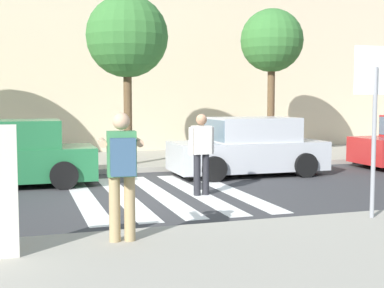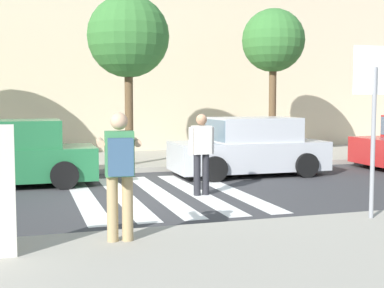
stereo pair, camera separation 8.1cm
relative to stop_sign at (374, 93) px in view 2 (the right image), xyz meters
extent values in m
plane|color=#38383A|center=(-2.53, 3.64, -2.13)|extent=(120.00, 120.00, 0.00)
cube|color=#9E998C|center=(-2.53, 9.64, -2.06)|extent=(60.00, 4.80, 0.14)
cube|color=beige|center=(-2.53, 14.04, 1.24)|extent=(56.00, 4.00, 6.74)
cube|color=silver|center=(-4.13, 3.84, -2.13)|extent=(0.44, 5.20, 0.01)
cube|color=silver|center=(-3.33, 3.84, -2.13)|extent=(0.44, 5.20, 0.01)
cube|color=silver|center=(-2.53, 3.84, -2.13)|extent=(0.44, 5.20, 0.01)
cube|color=silver|center=(-1.73, 3.84, -2.13)|extent=(0.44, 5.20, 0.01)
cube|color=silver|center=(-0.93, 3.84, -2.13)|extent=(0.44, 5.20, 0.01)
cylinder|color=gray|center=(0.00, -0.01, -0.79)|extent=(0.07, 0.07, 2.40)
cube|color=white|center=(0.00, 0.00, 0.36)|extent=(0.76, 0.03, 0.76)
cube|color=red|center=(0.00, 0.02, 0.36)|extent=(0.66, 0.02, 0.66)
cylinder|color=tan|center=(-4.18, -0.19, -1.55)|extent=(0.15, 0.15, 0.88)
cylinder|color=tan|center=(-3.98, -0.21, -1.55)|extent=(0.15, 0.15, 0.88)
cube|color=#3D844C|center=(-4.08, -0.20, -0.81)|extent=(0.40, 0.28, 0.60)
sphere|color=tan|center=(-4.08, -0.20, -0.38)|extent=(0.23, 0.23, 0.23)
cylinder|color=tan|center=(-4.30, 0.05, -0.68)|extent=(0.16, 0.59, 0.10)
cylinder|color=tan|center=(-3.82, 0.00, -0.68)|extent=(0.16, 0.59, 0.10)
cube|color=black|center=(-4.04, 0.20, -0.65)|extent=(0.15, 0.11, 0.10)
cube|color=#335170|center=(-4.10, -0.42, -0.83)|extent=(0.34, 0.23, 0.48)
cylinder|color=#232328|center=(-1.82, 3.44, -1.69)|extent=(0.15, 0.15, 0.88)
cylinder|color=#232328|center=(-1.62, 3.46, -1.69)|extent=(0.15, 0.15, 0.88)
cube|color=silver|center=(-1.72, 3.45, -0.95)|extent=(0.40, 0.28, 0.60)
sphere|color=#A37556|center=(-1.72, 3.45, -0.52)|extent=(0.23, 0.23, 0.23)
cylinder|color=silver|center=(-1.95, 3.42, -0.97)|extent=(0.10, 0.10, 0.58)
cylinder|color=silver|center=(-1.48, 3.47, -0.97)|extent=(0.10, 0.10, 0.58)
cube|color=#236B3D|center=(-5.71, 5.94, -1.61)|extent=(4.10, 1.70, 0.76)
cube|color=#236B3D|center=(-5.56, 5.94, -0.91)|extent=(2.20, 1.56, 0.64)
cube|color=slate|center=(-4.59, 5.94, -0.91)|extent=(0.10, 1.50, 0.51)
cylinder|color=black|center=(-4.44, 5.09, -1.81)|extent=(0.64, 0.22, 0.64)
cylinder|color=black|center=(-4.44, 6.79, -1.81)|extent=(0.64, 0.22, 0.64)
cube|color=#B7BABF|center=(0.44, 5.94, -1.61)|extent=(4.10, 1.70, 0.76)
cube|color=#B7BABF|center=(0.59, 5.94, -0.91)|extent=(2.20, 1.56, 0.64)
cube|color=slate|center=(-0.48, 5.94, -0.91)|extent=(0.10, 1.50, 0.54)
cube|color=slate|center=(1.56, 5.94, -0.91)|extent=(0.10, 1.50, 0.51)
cylinder|color=black|center=(-0.83, 5.09, -1.81)|extent=(0.64, 0.22, 0.64)
cylinder|color=black|center=(-0.83, 6.79, -1.81)|extent=(0.64, 0.22, 0.64)
cylinder|color=black|center=(1.71, 5.09, -1.81)|extent=(0.64, 0.22, 0.64)
cylinder|color=black|center=(1.71, 6.79, -1.81)|extent=(0.64, 0.22, 0.64)
cylinder|color=black|center=(4.87, 6.79, -1.81)|extent=(0.64, 0.22, 0.64)
cylinder|color=brown|center=(-2.38, 8.09, -0.50)|extent=(0.24, 0.24, 2.98)
sphere|color=#387533|center=(-2.38, 8.09, 1.69)|extent=(2.35, 2.35, 2.35)
cylinder|color=brown|center=(2.49, 8.73, -0.40)|extent=(0.24, 0.24, 3.18)
sphere|color=#387533|center=(2.49, 8.73, 1.80)|extent=(2.04, 2.04, 2.04)
camera|label=1|loc=(-5.34, -7.18, -0.09)|focal=50.00mm
camera|label=2|loc=(-5.27, -7.21, -0.09)|focal=50.00mm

